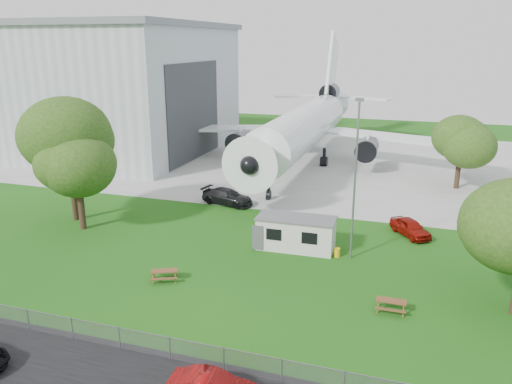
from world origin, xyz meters
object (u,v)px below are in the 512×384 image
(site_cabin, at_px, (296,233))
(picnic_east, at_px, (390,311))
(hangar, at_px, (76,86))
(airliner, at_px, (306,125))
(picnic_west, at_px, (165,280))

(site_cabin, bearing_deg, picnic_east, -44.60)
(hangar, relative_size, site_cabin, 6.34)
(hangar, relative_size, airliner, 0.90)
(airliner, height_order, site_cabin, airliner)
(hangar, distance_m, picnic_west, 51.80)
(hangar, bearing_deg, picnic_west, -47.48)
(picnic_west, distance_m, picnic_east, 15.17)
(hangar, xyz_separation_m, airliner, (35.97, -0.14, -4.14))
(airliner, height_order, picnic_west, airliner)
(hangar, distance_m, site_cabin, 51.64)
(site_cabin, bearing_deg, picnic_west, -131.56)
(hangar, height_order, site_cabin, hangar)
(picnic_west, bearing_deg, picnic_east, -22.54)
(hangar, height_order, picnic_east, hangar)
(hangar, bearing_deg, site_cabin, -35.03)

